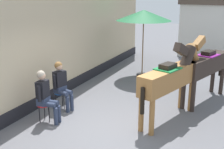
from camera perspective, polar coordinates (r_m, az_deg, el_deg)
ground_plane at (r=9.87m, az=6.48°, el=-3.39°), size 40.00×40.00×0.00m
pub_facade_wall at (r=9.28m, az=-11.41°, el=4.95°), size 0.34×14.00×3.40m
distant_cottage at (r=16.01m, az=19.68°, el=10.08°), size 3.40×2.60×3.50m
seated_visitor_near at (r=7.60m, az=-13.02°, el=-3.74°), size 0.61×0.49×1.39m
seated_visitor_far at (r=8.35m, az=-9.95°, el=-1.68°), size 0.61×0.48×1.39m
saddled_horse_near at (r=7.63m, az=11.71°, el=-0.52°), size 1.16×2.90×2.06m
saddled_horse_far at (r=9.04m, az=17.63°, el=1.72°), size 1.21×2.89×2.06m
cafe_parasol at (r=11.26m, az=6.27°, el=11.44°), size 2.10×2.10×2.58m
spare_stool_white at (r=10.55m, az=11.28°, el=-0.00°), size 0.32×0.32×0.46m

